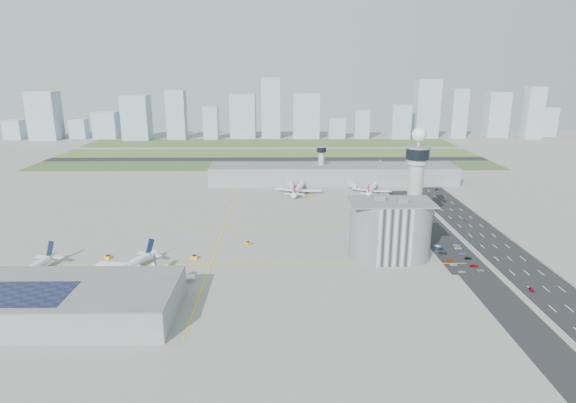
{
  "coord_description": "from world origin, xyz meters",
  "views": [
    {
      "loc": [
        -3.46,
        -256.06,
        95.8
      ],
      "look_at": [
        0.0,
        35.0,
        15.0
      ],
      "focal_mm": 30.0,
      "sensor_mm": 36.0,
      "label": 1
    }
  ],
  "objects_px": {
    "admin_building": "(390,230)",
    "tug_1": "(172,274)",
    "jet_bridge_far_0": "(289,184)",
    "jet_bridge_far_1": "(349,184)",
    "car_hw_2": "(437,190)",
    "car_lot_8": "(468,258)",
    "car_lot_5": "(437,246)",
    "car_lot_11": "(457,245)",
    "car_lot_4": "(441,249)",
    "car_hw_4": "(401,174)",
    "car_lot_0": "(462,272)",
    "airplane_far_a": "(299,185)",
    "airplane_near_a": "(26,267)",
    "airplane_near_c": "(162,276)",
    "control_tower": "(416,180)",
    "car_lot_10": "(458,248)",
    "secondary_tower": "(321,161)",
    "car_lot_9": "(462,254)",
    "jet_bridge_near_0": "(34,287)",
    "car_lot_2": "(449,261)",
    "tug_2": "(194,257)",
    "tug_5": "(355,198)",
    "tug_4": "(305,195)",
    "car_hw_1": "(466,220)",
    "car_lot_1": "(454,264)",
    "tug_3": "(248,243)",
    "airplane_near_b": "(126,262)",
    "car_lot_7": "(474,266)",
    "jet_bridge_near_2": "(171,286)",
    "tug_0": "(108,257)",
    "car_hw_0": "(532,290)",
    "airplane_far_b": "(372,186)",
    "car_lot_6": "(481,271)",
    "jet_bridge_near_1": "(103,287)"
  },
  "relations": [
    {
      "from": "car_lot_9",
      "to": "control_tower",
      "type": "bearing_deg",
      "value": 42.58
    },
    {
      "from": "tug_5",
      "to": "car_hw_1",
      "type": "height_order",
      "value": "tug_5"
    },
    {
      "from": "control_tower",
      "to": "car_lot_8",
      "type": "relative_size",
      "value": 17.5
    },
    {
      "from": "car_lot_11",
      "to": "car_hw_2",
      "type": "distance_m",
      "value": 130.33
    },
    {
      "from": "secondary_tower",
      "to": "jet_bridge_near_2",
      "type": "distance_m",
      "value": 227.3
    },
    {
      "from": "secondary_tower",
      "to": "jet_bridge_far_1",
      "type": "bearing_deg",
      "value": -39.29
    },
    {
      "from": "tug_4",
      "to": "car_lot_10",
      "type": "relative_size",
      "value": 0.74
    },
    {
      "from": "tug_1",
      "to": "car_lot_6",
      "type": "relative_size",
      "value": 0.85
    },
    {
      "from": "car_hw_2",
      "to": "car_lot_8",
      "type": "bearing_deg",
      "value": -109.44
    },
    {
      "from": "jet_bridge_far_1",
      "to": "car_lot_10",
      "type": "bearing_deg",
      "value": 6.12
    },
    {
      "from": "car_lot_4",
      "to": "car_lot_8",
      "type": "relative_size",
      "value": 0.95
    },
    {
      "from": "airplane_far_b",
      "to": "car_lot_0",
      "type": "bearing_deg",
      "value": -154.42
    },
    {
      "from": "jet_bridge_near_1",
      "to": "jet_bridge_near_2",
      "type": "bearing_deg",
      "value": -80.0
    },
    {
      "from": "control_tower",
      "to": "jet_bridge_near_0",
      "type": "height_order",
      "value": "control_tower"
    },
    {
      "from": "car_lot_2",
      "to": "car_lot_9",
      "type": "xyz_separation_m",
      "value": [
        10.0,
        9.98,
        0.02
      ]
    },
    {
      "from": "secondary_tower",
      "to": "car_lot_9",
      "type": "distance_m",
      "value": 180.27
    },
    {
      "from": "tug_1",
      "to": "car_hw_1",
      "type": "xyz_separation_m",
      "value": [
        172.49,
        83.63,
        -0.45
      ]
    },
    {
      "from": "airplane_far_a",
      "to": "tug_2",
      "type": "distance_m",
      "value": 148.85
    },
    {
      "from": "airplane_near_a",
      "to": "airplane_near_c",
      "type": "xyz_separation_m",
      "value": [
        65.6,
        -9.2,
        -0.85
      ]
    },
    {
      "from": "airplane_near_a",
      "to": "car_lot_2",
      "type": "distance_m",
      "value": 206.77
    },
    {
      "from": "airplane_near_b",
      "to": "admin_building",
      "type": "bearing_deg",
      "value": 122.32
    },
    {
      "from": "car_lot_10",
      "to": "car_lot_8",
      "type": "bearing_deg",
      "value": 177.7
    },
    {
      "from": "tug_5",
      "to": "jet_bridge_near_0",
      "type": "bearing_deg",
      "value": -135.39
    },
    {
      "from": "car_lot_5",
      "to": "car_lot_11",
      "type": "distance_m",
      "value": 11.12
    },
    {
      "from": "control_tower",
      "to": "car_hw_1",
      "type": "bearing_deg",
      "value": 36.46
    },
    {
      "from": "car_lot_4",
      "to": "car_hw_4",
      "type": "distance_m",
      "value": 193.8
    },
    {
      "from": "jet_bridge_far_0",
      "to": "jet_bridge_far_1",
      "type": "distance_m",
      "value": 50.0
    },
    {
      "from": "car_lot_11",
      "to": "airplane_far_b",
      "type": "bearing_deg",
      "value": 16.91
    },
    {
      "from": "jet_bridge_near_2",
      "to": "car_lot_0",
      "type": "xyz_separation_m",
      "value": [
        136.68,
        19.4,
        -2.24
      ]
    },
    {
      "from": "airplane_near_c",
      "to": "jet_bridge_near_0",
      "type": "relative_size",
      "value": 2.59
    },
    {
      "from": "tug_4",
      "to": "car_lot_4",
      "type": "distance_m",
      "value": 135.43
    },
    {
      "from": "car_lot_0",
      "to": "car_lot_5",
      "type": "xyz_separation_m",
      "value": [
        -1.19,
        35.33,
        -0.03
      ]
    },
    {
      "from": "airplane_far_a",
      "to": "car_lot_7",
      "type": "xyz_separation_m",
      "value": [
        82.91,
        -148.75,
        -5.56
      ]
    },
    {
      "from": "admin_building",
      "to": "tug_1",
      "type": "height_order",
      "value": "admin_building"
    },
    {
      "from": "control_tower",
      "to": "car_lot_10",
      "type": "height_order",
      "value": "control_tower"
    },
    {
      "from": "secondary_tower",
      "to": "jet_bridge_far_1",
      "type": "distance_m",
      "value": 32.6
    },
    {
      "from": "airplane_near_a",
      "to": "car_lot_11",
      "type": "height_order",
      "value": "airplane_near_a"
    },
    {
      "from": "jet_bridge_near_0",
      "to": "car_lot_11",
      "type": "distance_m",
      "value": 213.89
    },
    {
      "from": "car_lot_2",
      "to": "airplane_far_a",
      "type": "bearing_deg",
      "value": 29.1
    },
    {
      "from": "jet_bridge_near_0",
      "to": "car_hw_1",
      "type": "relative_size",
      "value": 4.05
    },
    {
      "from": "car_lot_0",
      "to": "car_hw_4",
      "type": "relative_size",
      "value": 1.1
    },
    {
      "from": "jet_bridge_far_1",
      "to": "tug_3",
      "type": "height_order",
      "value": "jet_bridge_far_1"
    },
    {
      "from": "car_lot_4",
      "to": "car_lot_5",
      "type": "xyz_separation_m",
      "value": [
        -0.89,
        4.59,
        -0.03
      ]
    },
    {
      "from": "airplane_far_a",
      "to": "tug_5",
      "type": "distance_m",
      "value": 47.2
    },
    {
      "from": "tug_1",
      "to": "car_lot_1",
      "type": "xyz_separation_m",
      "value": [
        139.25,
        10.68,
        -0.41
      ]
    },
    {
      "from": "jet_bridge_far_1",
      "to": "tug_0",
      "type": "bearing_deg",
      "value": -53.71
    },
    {
      "from": "tug_2",
      "to": "car_lot_4",
      "type": "xyz_separation_m",
      "value": [
        132.95,
        11.24,
        -0.47
      ]
    },
    {
      "from": "airplane_far_a",
      "to": "car_lot_11",
      "type": "distance_m",
      "value": 146.79
    },
    {
      "from": "secondary_tower",
      "to": "tug_5",
      "type": "bearing_deg",
      "value": -69.28
    },
    {
      "from": "car_hw_0",
      "to": "admin_building",
      "type": "bearing_deg",
      "value": 150.08
    }
  ]
}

